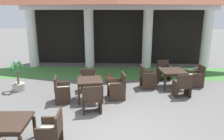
# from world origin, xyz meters

# --- Properties ---
(ground_plane) EXTENTS (60.00, 60.00, 0.00)m
(ground_plane) POSITION_xyz_m (0.00, 0.00, 0.00)
(ground_plane) COLOR slate
(background_pavilion) EXTENTS (10.56, 2.88, 4.65)m
(background_pavilion) POSITION_xyz_m (0.00, 7.21, 3.56)
(background_pavilion) COLOR white
(background_pavilion) RESTS_ON ground
(lawn_strip) EXTENTS (12.36, 2.18, 0.01)m
(lawn_strip) POSITION_xyz_m (0.00, 5.86, 0.00)
(lawn_strip) COLOR #47843D
(lawn_strip) RESTS_ON ground
(patio_table_near_foreground) EXTENTS (1.08, 1.08, 0.71)m
(patio_table_near_foreground) POSITION_xyz_m (2.26, 3.96, 0.61)
(patio_table_near_foreground) COLOR #38281E
(patio_table_near_foreground) RESTS_ON ground
(patio_chair_near_foreground_south) EXTENTS (0.63, 0.57, 0.88)m
(patio_chair_near_foreground_south) POSITION_xyz_m (2.41, 2.92, 0.39)
(patio_chair_near_foreground_south) COLOR #38281E
(patio_chair_near_foreground_south) RESTS_ON ground
(patio_chair_near_foreground_west) EXTENTS (0.64, 0.63, 0.93)m
(patio_chair_near_foreground_west) POSITION_xyz_m (1.22, 3.82, 0.42)
(patio_chair_near_foreground_west) COLOR #38281E
(patio_chair_near_foreground_west) RESTS_ON ground
(patio_chair_near_foreground_north) EXTENTS (0.61, 0.58, 0.86)m
(patio_chair_near_foreground_north) POSITION_xyz_m (2.12, 4.99, 0.40)
(patio_chair_near_foreground_north) COLOR #38281E
(patio_chair_near_foreground_north) RESTS_ON ground
(patio_chair_near_foreground_east) EXTENTS (0.58, 0.62, 0.89)m
(patio_chair_near_foreground_east) POSITION_xyz_m (3.30, 4.10, 0.40)
(patio_chair_near_foreground_east) COLOR #38281E
(patio_chair_near_foreground_east) RESTS_ON ground
(patio_table_mid_left) EXTENTS (1.00, 1.00, 0.75)m
(patio_table_mid_left) POSITION_xyz_m (-0.93, 2.48, 0.65)
(patio_table_mid_left) COLOR #38281E
(patio_table_mid_left) RESTS_ON ground
(patio_chair_mid_left_west) EXTENTS (0.61, 0.70, 0.90)m
(patio_chair_mid_left_west) POSITION_xyz_m (-1.89, 2.29, 0.41)
(patio_chair_mid_left_west) COLOR #38281E
(patio_chair_mid_left_west) RESTS_ON ground
(patio_chair_mid_left_north) EXTENTS (0.70, 0.61, 0.81)m
(patio_chair_mid_left_north) POSITION_xyz_m (-1.11, 3.44, 0.39)
(patio_chair_mid_left_north) COLOR #38281E
(patio_chair_mid_left_north) RESTS_ON ground
(patio_chair_mid_left_south) EXTENTS (0.67, 0.62, 0.91)m
(patio_chair_mid_left_south) POSITION_xyz_m (-0.74, 1.52, 0.42)
(patio_chair_mid_left_south) COLOR #38281E
(patio_chair_mid_left_south) RESTS_ON ground
(patio_chair_mid_left_east) EXTENTS (0.69, 0.71, 0.93)m
(patio_chair_mid_left_east) POSITION_xyz_m (0.04, 2.67, 0.42)
(patio_chair_mid_left_east) COLOR #38281E
(patio_chair_mid_left_east) RESTS_ON ground
(patio_table_mid_right) EXTENTS (1.02, 1.02, 0.70)m
(patio_table_mid_right) POSITION_xyz_m (-2.42, -0.41, 0.60)
(patio_table_mid_right) COLOR #38281E
(patio_table_mid_right) RESTS_ON ground
(patio_chair_mid_right_east) EXTENTS (0.54, 0.62, 0.88)m
(patio_chair_mid_right_east) POSITION_xyz_m (-1.44, -0.36, 0.40)
(patio_chair_mid_right_east) COLOR #38281E
(patio_chair_mid_right_east) RESTS_ON ground
(potted_palm_left_edge) EXTENTS (0.61, 0.60, 1.25)m
(potted_palm_left_edge) POSITION_xyz_m (-3.87, 3.32, 0.40)
(potted_palm_left_edge) COLOR #B2AD9E
(potted_palm_left_edge) RESTS_ON ground
(terracotta_urn) EXTENTS (0.35, 0.35, 0.44)m
(terracotta_urn) POSITION_xyz_m (-0.34, 4.35, 0.18)
(terracotta_urn) COLOR brown
(terracotta_urn) RESTS_ON ground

